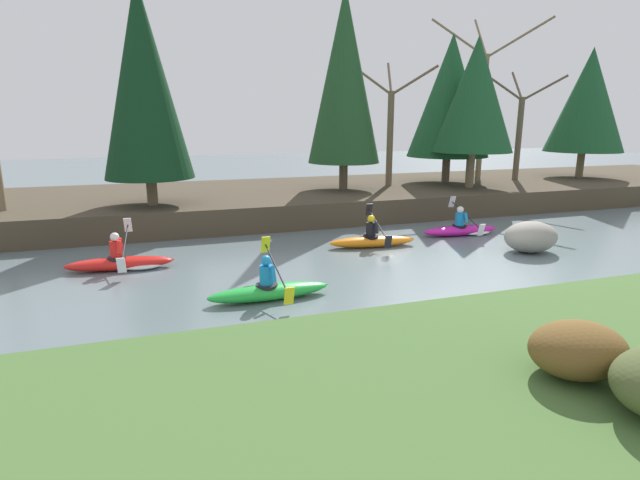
% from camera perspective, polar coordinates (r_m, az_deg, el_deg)
% --- Properties ---
extents(ground_plane, '(90.00, 90.00, 0.00)m').
position_cam_1_polar(ground_plane, '(14.02, 17.59, -2.95)').
color(ground_plane, slate).
extents(riverbank_far, '(44.00, 8.36, 0.93)m').
position_cam_1_polar(riverbank_far, '(22.46, 2.81, 4.97)').
color(riverbank_far, '#473D2D').
rests_on(riverbank_far, ground).
extents(conifer_tree_far_left, '(2.99, 2.99, 7.41)m').
position_cam_1_polar(conifer_tree_far_left, '(18.25, -19.56, 16.82)').
color(conifer_tree_far_left, brown).
rests_on(conifer_tree_far_left, riverbank_far).
extents(conifer_tree_left, '(3.00, 3.00, 8.09)m').
position_cam_1_polar(conifer_tree_left, '(21.35, 2.81, 18.15)').
color(conifer_tree_left, brown).
rests_on(conifer_tree_left, riverbank_far).
extents(conifer_tree_mid_left, '(3.73, 3.73, 6.65)m').
position_cam_1_polar(conifer_tree_mid_left, '(24.33, 14.66, 15.61)').
color(conifer_tree_mid_left, brown).
rests_on(conifer_tree_mid_left, riverbank_far).
extents(conifer_tree_centre, '(3.40, 3.40, 6.31)m').
position_cam_1_polar(conifer_tree_centre, '(22.93, 17.34, 15.53)').
color(conifer_tree_centre, '#7A664C').
rests_on(conifer_tree_centre, riverbank_far).
extents(conifer_tree_mid_right, '(3.77, 3.77, 6.36)m').
position_cam_1_polar(conifer_tree_mid_right, '(29.11, 28.30, 13.86)').
color(conifer_tree_mid_right, '#7A664C').
rests_on(conifer_tree_mid_right, riverbank_far).
extents(bare_tree_mid_upstream, '(3.03, 3.00, 5.45)m').
position_cam_1_polar(bare_tree_mid_upstream, '(22.80, 8.03, 12.64)').
color(bare_tree_mid_upstream, brown).
rests_on(bare_tree_mid_upstream, riverbank_far).
extents(bare_tree_mid_downstream, '(4.34, 4.29, 7.95)m').
position_cam_1_polar(bare_tree_mid_downstream, '(26.64, 18.11, 14.77)').
color(bare_tree_mid_downstream, '#7A664C').
rests_on(bare_tree_mid_downstream, riverbank_far).
extents(bare_tree_downstream, '(2.92, 2.88, 5.23)m').
position_cam_1_polar(bare_tree_downstream, '(26.58, 21.80, 11.73)').
color(bare_tree_downstream, brown).
rests_on(bare_tree_downstream, riverbank_far).
extents(shrub_clump_nearest, '(1.33, 1.11, 0.72)m').
position_cam_1_polar(shrub_clump_nearest, '(7.57, 27.38, -11.03)').
color(shrub_clump_nearest, brown).
rests_on(shrub_clump_nearest, riverbank_near).
extents(kayaker_lead, '(2.79, 2.07, 1.20)m').
position_cam_1_polar(kayaker_lead, '(17.65, 16.06, 1.17)').
color(kayaker_lead, '#C61999').
rests_on(kayaker_lead, ground).
extents(kayaker_middle, '(2.79, 2.07, 1.20)m').
position_cam_1_polar(kayaker_middle, '(15.49, 6.07, 0.02)').
color(kayaker_middle, orange).
rests_on(kayaker_middle, ground).
extents(kayaker_trailing, '(2.78, 2.07, 1.20)m').
position_cam_1_polar(kayaker_trailing, '(11.03, -5.73, -5.66)').
color(kayaker_trailing, green).
rests_on(kayaker_trailing, ground).
extents(kayaker_far_back, '(2.79, 2.07, 1.20)m').
position_cam_1_polar(kayaker_far_back, '(14.08, -21.50, -2.38)').
color(kayaker_far_back, red).
rests_on(kayaker_far_back, ground).
extents(boulder_midstream, '(1.62, 1.27, 0.92)m').
position_cam_1_polar(boulder_midstream, '(16.04, 22.95, 0.34)').
color(boulder_midstream, gray).
rests_on(boulder_midstream, ground).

